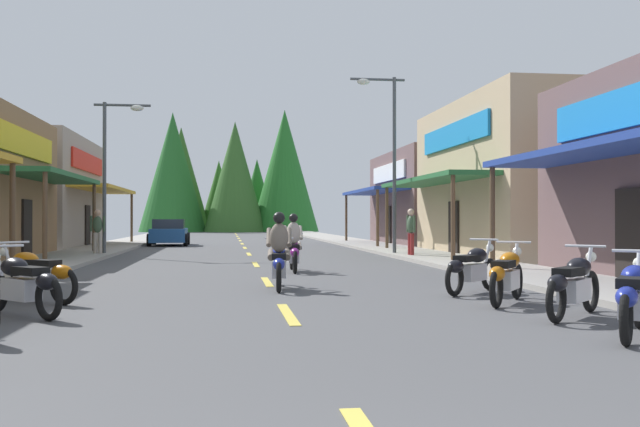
% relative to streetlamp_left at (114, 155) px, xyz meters
% --- Properties ---
extents(ground, '(10.23, 92.84, 0.10)m').
position_rel_streetlamp_left_xyz_m(ground, '(5.18, 5.45, -3.91)').
color(ground, '#4C4C4F').
extents(sidewalk_left, '(2.71, 92.84, 0.12)m').
position_rel_streetlamp_left_xyz_m(sidewalk_left, '(-1.29, 5.45, -3.80)').
color(sidewalk_left, '#9E9991').
rests_on(sidewalk_left, ground).
extents(sidewalk_right, '(2.71, 92.84, 0.12)m').
position_rel_streetlamp_left_xyz_m(sidewalk_right, '(11.66, 5.45, -3.80)').
color(sidewalk_right, '#9E9991').
rests_on(sidewalk_right, ground).
extents(centerline_dashes, '(0.16, 67.07, 0.01)m').
position_rel_streetlamp_left_xyz_m(centerline_dashes, '(5.18, 8.96, -3.86)').
color(centerline_dashes, '#E0C64C').
rests_on(centerline_dashes, ground).
extents(storefront_left_far, '(9.72, 10.76, 5.43)m').
position_rel_streetlamp_left_xyz_m(storefront_left_far, '(-6.57, 8.93, -1.15)').
color(storefront_left_far, gray).
rests_on(storefront_left_far, ground).
extents(storefront_right_middle, '(10.03, 10.87, 5.97)m').
position_rel_streetlamp_left_xyz_m(storefront_right_middle, '(17.09, -1.47, -0.87)').
color(storefront_right_middle, tan).
rests_on(storefront_right_middle, ground).
extents(storefront_right_far, '(8.06, 10.30, 5.02)m').
position_rel_streetlamp_left_xyz_m(storefront_right_far, '(16.10, 9.63, -1.35)').
color(storefront_right_far, brown).
rests_on(storefront_right_far, ground).
extents(streetlamp_left, '(2.12, 0.30, 5.88)m').
position_rel_streetlamp_left_xyz_m(streetlamp_left, '(0.00, 0.00, 0.00)').
color(streetlamp_left, '#474C51').
rests_on(streetlamp_left, ground).
extents(streetlamp_right, '(2.12, 0.30, 6.88)m').
position_rel_streetlamp_left_xyz_m(streetlamp_right, '(10.40, -1.21, 0.55)').
color(streetlamp_right, '#474C51').
rests_on(streetlamp_right, ground).
extents(motorcycle_parked_right_0, '(1.36, 1.78, 1.04)m').
position_rel_streetlamp_left_xyz_m(motorcycle_parked_right_0, '(9.14, -20.00, -3.37)').
color(motorcycle_parked_right_0, black).
rests_on(motorcycle_parked_right_0, ground).
extents(motorcycle_parked_right_1, '(1.59, 1.58, 1.04)m').
position_rel_streetlamp_left_xyz_m(motorcycle_parked_right_1, '(9.24, -18.31, -3.37)').
color(motorcycle_parked_right_1, black).
rests_on(motorcycle_parked_right_1, ground).
extents(motorcycle_parked_right_2, '(1.31, 1.81, 1.04)m').
position_rel_streetlamp_left_xyz_m(motorcycle_parked_right_2, '(8.95, -16.55, -3.37)').
color(motorcycle_parked_right_2, black).
rests_on(motorcycle_parked_right_2, ground).
extents(motorcycle_parked_right_3, '(1.59, 1.57, 1.04)m').
position_rel_streetlamp_left_xyz_m(motorcycle_parked_right_3, '(8.95, -14.86, -3.37)').
color(motorcycle_parked_right_3, black).
rests_on(motorcycle_parked_right_3, ground).
extents(motorcycle_parked_left_2, '(1.54, 1.62, 1.04)m').
position_rel_streetlamp_left_xyz_m(motorcycle_parked_left_2, '(1.31, -17.15, -3.37)').
color(motorcycle_parked_left_2, black).
rests_on(motorcycle_parked_left_2, ground).
extents(motorcycle_parked_left_3, '(1.77, 1.37, 1.04)m').
position_rel_streetlamp_left_xyz_m(motorcycle_parked_left_3, '(1.03, -15.37, -3.37)').
color(motorcycle_parked_left_3, black).
rests_on(motorcycle_parked_left_3, ground).
extents(rider_cruising_lead, '(0.61, 2.14, 1.57)m').
position_rel_streetlamp_left_xyz_m(rider_cruising_lead, '(5.33, -13.60, -3.21)').
color(rider_cruising_lead, black).
rests_on(rider_cruising_lead, ground).
extents(rider_cruising_trailing, '(0.60, 2.14, 1.57)m').
position_rel_streetlamp_left_xyz_m(rider_cruising_trailing, '(6.06, -8.91, -3.21)').
color(rider_cruising_trailing, black).
rests_on(rider_cruising_trailing, ground).
extents(pedestrian_by_shop, '(0.57, 0.27, 1.78)m').
position_rel_streetlamp_left_xyz_m(pedestrian_by_shop, '(-0.56, -0.13, -2.82)').
color(pedestrian_by_shop, '#B2A599').
rests_on(pedestrian_by_shop, ground).
extents(pedestrian_browsing, '(0.35, 0.55, 1.79)m').
position_rel_streetlamp_left_xyz_m(pedestrian_browsing, '(10.90, -2.91, -2.81)').
color(pedestrian_browsing, maroon).
rests_on(pedestrian_browsing, ground).
extents(parked_car_curbside, '(2.11, 4.33, 1.40)m').
position_rel_streetlamp_left_xyz_m(parked_car_curbside, '(1.27, 10.77, -3.18)').
color(parked_car_curbside, '#1E4C8C').
rests_on(parked_car_curbside, ground).
extents(treeline_backdrop, '(19.58, 11.96, 13.51)m').
position_rel_streetlamp_left_xyz_m(treeline_backdrop, '(4.09, 51.81, 2.21)').
color(treeline_backdrop, '#216723').
rests_on(treeline_backdrop, ground).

